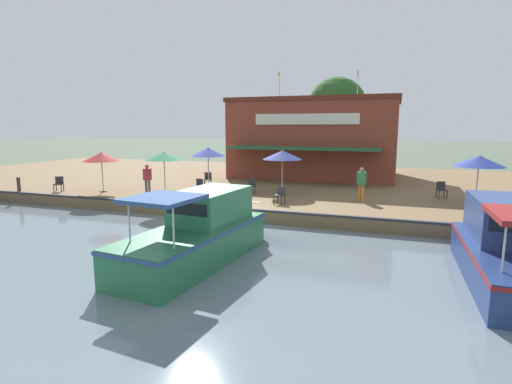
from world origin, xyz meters
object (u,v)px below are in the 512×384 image
patio_umbrella_mid_patio_right (282,155)px  motorboat_second_along (206,232)px  waterfront_restaurant (316,138)px  person_near_entrance (147,176)px  patio_umbrella_by_entrance (164,156)px  mooring_post (19,185)px  patio_umbrella_mid_patio_left (208,152)px  cafe_chair_mid_patio (441,189)px  person_at_quay_edge (362,180)px  patio_umbrella_far_corner (479,161)px  cafe_chair_back_row_seat (59,183)px  cafe_chair_beside_entrance (198,186)px  tree_upstream_bank (334,108)px  cafe_chair_facing_river (280,194)px  patio_umbrella_back_row (101,157)px  cafe_chair_far_corner_seat (251,184)px  cafe_chair_under_first_umbrella (208,178)px

patio_umbrella_mid_patio_right → motorboat_second_along: (9.83, 0.21, -1.83)m
waterfront_restaurant → person_near_entrance: size_ratio=7.09×
patio_umbrella_by_entrance → mooring_post: (1.18, -8.75, -1.74)m
patio_umbrella_mid_patio_left → cafe_chair_mid_patio: patio_umbrella_mid_patio_left is taller
mooring_post → person_at_quay_edge: bearing=102.0°
patio_umbrella_by_entrance → person_near_entrance: patio_umbrella_by_entrance is taller
patio_umbrella_far_corner → person_near_entrance: (2.38, -16.39, -1.07)m
cafe_chair_back_row_seat → person_near_entrance: 5.52m
person_at_quay_edge → waterfront_restaurant: bearing=-156.2°
cafe_chair_beside_entrance → tree_upstream_bank: 17.02m
cafe_chair_facing_river → cafe_chair_beside_entrance: (-1.16, -5.01, 0.00)m
cafe_chair_beside_entrance → motorboat_second_along: size_ratio=0.12×
patio_umbrella_back_row → cafe_chair_far_corner_seat: (-2.46, 8.09, -1.52)m
patio_umbrella_mid_patio_right → cafe_chair_mid_patio: patio_umbrella_mid_patio_right is taller
person_near_entrance → motorboat_second_along: (7.07, 7.07, -0.73)m
patio_umbrella_mid_patio_left → cafe_chair_far_corner_seat: patio_umbrella_mid_patio_left is taller
patio_umbrella_mid_patio_right → person_at_quay_edge: 4.54m
motorboat_second_along → patio_umbrella_mid_patio_left: bearing=-154.4°
waterfront_restaurant → tree_upstream_bank: (-5.15, 0.51, 2.40)m
patio_umbrella_mid_patio_right → mooring_post: 14.90m
patio_umbrella_back_row → person_at_quay_edge: (-2.09, 14.11, -0.95)m
patio_umbrella_by_entrance → cafe_chair_back_row_seat: 7.21m
patio_umbrella_far_corner → patio_umbrella_mid_patio_left: 13.45m
cafe_chair_beside_entrance → mooring_post: mooring_post is taller
cafe_chair_beside_entrance → person_at_quay_edge: person_at_quay_edge is taller
patio_umbrella_back_row → cafe_chair_under_first_umbrella: (-4.05, 4.63, -1.52)m
waterfront_restaurant → tree_upstream_bank: size_ratio=1.50×
cafe_chair_far_corner_seat → patio_umbrella_by_entrance: bearing=-49.3°
waterfront_restaurant → patio_umbrella_mid_patio_right: 8.68m
cafe_chair_back_row_seat → person_near_entrance: (-0.79, 5.44, 0.56)m
patio_umbrella_by_entrance → cafe_chair_under_first_umbrella: bearing=178.3°
patio_umbrella_by_entrance → mooring_post: size_ratio=2.78×
patio_umbrella_mid_patio_right → person_near_entrance: (2.76, -6.85, -1.10)m
cafe_chair_far_corner_seat → cafe_chair_under_first_umbrella: same height
cafe_chair_far_corner_seat → cafe_chair_mid_patio: bearing=100.4°
mooring_post → tree_upstream_bank: bearing=141.5°
cafe_chair_facing_river → patio_umbrella_mid_patio_left: bearing=-109.7°
cafe_chair_beside_entrance → tree_upstream_bank: bearing=162.3°
cafe_chair_far_corner_seat → tree_upstream_bank: 15.17m
patio_umbrella_mid_patio_right → person_at_quay_edge: (0.77, 4.34, -1.09)m
cafe_chair_mid_patio → waterfront_restaurant: bearing=-131.9°
motorboat_second_along → waterfront_restaurant: bearing=-179.9°
patio_umbrella_mid_patio_right → tree_upstream_bank: bearing=177.1°
cafe_chair_far_corner_seat → cafe_chair_mid_patio: same height
cafe_chair_far_corner_seat → person_at_quay_edge: person_at_quay_edge is taller
patio_umbrella_far_corner → tree_upstream_bank: bearing=-148.0°
person_at_quay_edge → mooring_post: bearing=-78.0°
patio_umbrella_mid_patio_left → cafe_chair_back_row_seat: 8.90m
patio_umbrella_back_row → motorboat_second_along: patio_umbrella_back_row is taller
patio_umbrella_far_corner → cafe_chair_under_first_umbrella: patio_umbrella_far_corner is taller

